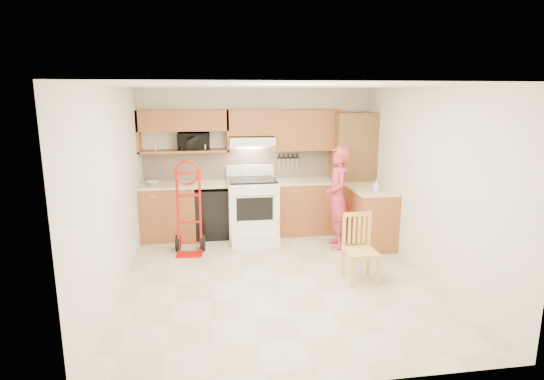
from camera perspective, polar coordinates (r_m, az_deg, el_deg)
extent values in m
cube|color=beige|center=(5.99, 0.73, -11.45)|extent=(4.00, 4.50, 0.02)
cube|color=white|center=(5.49, 0.81, 13.41)|extent=(4.00, 4.50, 0.02)
cube|color=#F3E7CE|center=(7.81, -1.95, 3.80)|extent=(4.00, 0.02, 2.50)
cube|color=#F3E7CE|center=(3.48, 6.92, -7.19)|extent=(4.00, 0.02, 2.50)
cube|color=#F3E7CE|center=(5.64, -19.80, -0.24)|extent=(0.02, 4.50, 2.50)
cube|color=#F3E7CE|center=(6.25, 19.26, 0.97)|extent=(0.02, 4.50, 2.50)
cube|color=beige|center=(7.79, -1.92, 3.41)|extent=(3.92, 0.03, 0.55)
cube|color=#995022|center=(7.65, -13.25, -2.84)|extent=(0.90, 0.60, 0.90)
cube|color=black|center=(7.62, -7.61, -2.85)|extent=(0.60, 0.60, 0.85)
cube|color=#995022|center=(7.81, 4.43, -2.22)|extent=(1.14, 0.60, 0.90)
cube|color=beige|center=(7.52, -11.15, 0.68)|extent=(1.50, 0.63, 0.04)
cube|color=beige|center=(7.71, 4.48, 1.16)|extent=(1.14, 0.63, 0.04)
cube|color=#995022|center=(7.32, 12.50, -3.47)|extent=(0.60, 1.00, 0.90)
cube|color=beige|center=(7.21, 12.68, 0.12)|extent=(0.63, 1.00, 0.04)
cube|color=brown|center=(7.91, 10.30, 2.24)|extent=(0.70, 0.60, 2.10)
cube|color=#995022|center=(7.52, -11.45, 8.83)|extent=(1.50, 0.33, 0.34)
cube|color=#995022|center=(7.56, -11.28, 4.97)|extent=(1.50, 0.33, 0.04)
cube|color=#995022|center=(7.55, -2.74, 8.76)|extent=(0.76, 0.33, 0.44)
cube|color=#995022|center=(7.72, 4.37, 7.78)|extent=(1.14, 0.33, 0.70)
cube|color=white|center=(7.51, -2.67, 6.37)|extent=(0.76, 0.46, 0.14)
imported|color=black|center=(7.54, -10.08, 6.26)|extent=(0.54, 0.37, 0.29)
imported|color=#B93040|center=(6.99, 8.49, -1.00)|extent=(0.44, 0.63, 1.62)
imported|color=white|center=(7.00, 13.32, 0.62)|extent=(0.10, 0.10, 0.17)
imported|color=white|center=(7.55, -15.10, 0.91)|extent=(0.29, 0.29, 0.06)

